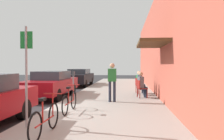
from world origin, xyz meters
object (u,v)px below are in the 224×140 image
object	(u,v)px
seated_patron_1	(141,82)
cafe_chair_2	(139,85)
seated_patron_2	(140,81)
bicycle_0	(45,120)
cafe_chair_0	(141,88)
parking_meter	(73,83)
parked_car_2	(79,77)
bicycle_1	(70,101)
pedestrian_standing	(112,79)
cafe_chair_1	(140,86)
street_sign	(26,68)
seated_patron_0	(142,84)
parked_car_1	(51,84)

from	to	relation	value
seated_patron_1	cafe_chair_2	bearing A→B (deg)	94.66
cafe_chair_2	seated_patron_2	world-z (taller)	seated_patron_2
bicycle_0	cafe_chair_2	bearing A→B (deg)	71.29
cafe_chair_0	seated_patron_2	distance (m)	1.65
parking_meter	bicycle_0	bearing A→B (deg)	-82.32
parked_car_2	seated_patron_1	bearing A→B (deg)	-51.18
bicycle_1	pedestrian_standing	xyz separation A→B (m)	(1.30, 2.11, 0.64)
cafe_chair_1	parked_car_2	bearing A→B (deg)	128.47
bicycle_1	cafe_chair_2	size ratio (longest dim) A/B	1.97
street_sign	seated_patron_0	distance (m)	6.23
bicycle_1	parked_car_1	bearing A→B (deg)	118.36
bicycle_0	seated_patron_0	xyz separation A→B (m)	(2.56, 5.79, 0.34)
parked_car_1	parked_car_2	world-z (taller)	parked_car_2
cafe_chair_1	seated_patron_1	world-z (taller)	seated_patron_1
bicycle_0	cafe_chair_1	world-z (taller)	bicycle_0
parking_meter	seated_patron_1	xyz separation A→B (m)	(3.23, 1.71, -0.07)
cafe_chair_1	cafe_chair_2	size ratio (longest dim) A/B	1.00
pedestrian_standing	parking_meter	bearing A→B (deg)	165.54
seated_patron_2	pedestrian_standing	world-z (taller)	pedestrian_standing
bicycle_1	seated_patron_0	size ratio (longest dim) A/B	1.33
bicycle_1	cafe_chair_2	bearing A→B (deg)	62.29
parked_car_2	seated_patron_1	xyz separation A→B (m)	(4.78, -5.94, 0.07)
cafe_chair_2	pedestrian_standing	bearing A→B (deg)	-114.62
bicycle_1	seated_patron_2	size ratio (longest dim) A/B	1.33
cafe_chair_0	cafe_chair_2	distance (m)	1.62
parked_car_2	cafe_chair_0	world-z (taller)	parked_car_2
parking_meter	seated_patron_2	bearing A→B (deg)	36.77
parking_meter	cafe_chair_2	world-z (taller)	parking_meter
bicycle_1	street_sign	bearing A→B (deg)	-108.24
street_sign	seated_patron_1	bearing A→B (deg)	61.89
street_sign	pedestrian_standing	xyz separation A→B (m)	(1.91, 3.95, -0.52)
parked_car_2	parked_car_1	bearing A→B (deg)	-90.00
seated_patron_0	street_sign	bearing A→B (deg)	-122.12
cafe_chair_0	cafe_chair_2	size ratio (longest dim) A/B	1.00
bicycle_0	cafe_chair_1	distance (m)	7.16
seated_patron_2	cafe_chair_1	bearing A→B (deg)	-94.97
seated_patron_1	parked_car_2	bearing A→B (deg)	128.82
cafe_chair_0	cafe_chair_1	distance (m)	0.93
cafe_chair_2	parked_car_2	bearing A→B (deg)	131.95
parking_meter	seated_patron_2	distance (m)	4.04
bicycle_0	cafe_chair_0	distance (m)	6.30
street_sign	bicycle_0	distance (m)	1.48
parked_car_1	seated_patron_2	bearing A→B (deg)	12.98
parked_car_1	seated_patron_0	world-z (taller)	parked_car_1
parking_meter	bicycle_1	xyz separation A→B (m)	(0.56, -2.59, -0.41)
cafe_chair_2	seated_patron_2	xyz separation A→B (m)	(0.06, 0.02, 0.19)
parked_car_1	bicycle_1	xyz separation A→B (m)	(2.11, -3.90, -0.26)
cafe_chair_1	pedestrian_standing	xyz separation A→B (m)	(-1.31, -2.19, 0.50)
seated_patron_0	cafe_chair_2	size ratio (longest dim) A/B	1.48
bicycle_0	pedestrian_standing	bearing A→B (deg)	75.28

